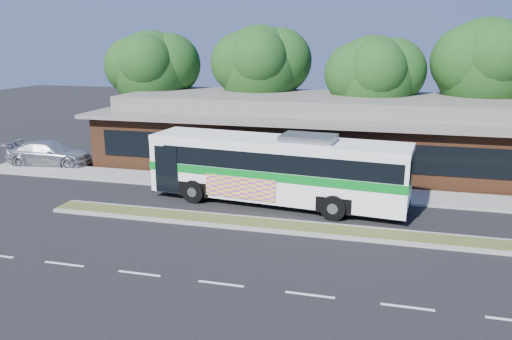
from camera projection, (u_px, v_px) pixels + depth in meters
The scene contains 11 objects.
ground at pixel (328, 237), 20.63m from camera, with size 120.00×120.00×0.00m, color black.
median_strip at pixel (330, 230), 21.17m from camera, with size 26.00×1.10×0.15m, color #424F21.
sidewalk at pixel (342, 192), 26.60m from camera, with size 44.00×2.60×0.12m, color gray.
parking_lot at pixel (84, 159), 34.38m from camera, with size 14.00×12.00×0.01m, color black.
plaza_building at pixel (353, 132), 32.25m from camera, with size 33.20×11.20×4.45m.
tree_bg_a at pixel (157, 69), 36.89m from camera, with size 6.47×5.80×8.63m.
tree_bg_b at pixel (266, 66), 35.80m from camera, with size 6.69×6.00×9.00m.
tree_bg_c at pixel (379, 76), 33.05m from camera, with size 6.24×5.60×8.26m.
tree_bg_d at pixel (492, 64), 32.07m from camera, with size 6.91×6.20×9.37m.
transit_bus at pixel (278, 165), 24.40m from camera, with size 12.97×4.12×3.58m.
sedan at pixel (49, 153), 32.37m from camera, with size 2.21×5.45×1.58m, color #ADAEB4.
Camera 1 is at (1.97, -19.39, 7.88)m, focal length 35.00 mm.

